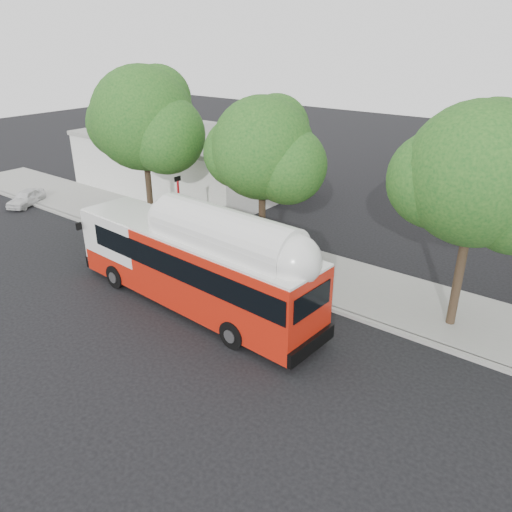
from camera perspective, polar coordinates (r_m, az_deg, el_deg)
The scene contains 11 objects.
ground at distance 22.01m, azimuth -6.67°, elevation -6.69°, with size 120.00×120.00×0.00m, color black.
sidewalk at distance 26.43m, azimuth 3.05°, elevation -0.82°, with size 60.00×5.00×0.15m, color gray.
curb_strip at distance 24.54m, azimuth -0.40°, elevation -2.86°, with size 60.00×0.30×0.15m, color gray.
red_curb_segment at distance 26.30m, azimuth -5.58°, elevation -1.03°, with size 10.00×0.32×0.16m, color maroon.
street_tree_left at distance 29.33m, azimuth -12.08°, elevation 14.61°, with size 6.67×5.80×9.74m.
street_tree_mid at distance 24.52m, azimuth 1.59°, elevation 11.63°, with size 5.75×5.00×8.62m.
street_tree_right at distance 20.24m, azimuth 25.12°, elevation 7.65°, with size 6.21×5.40×9.18m.
low_commercial_bldg at distance 39.77m, azimuth -7.59°, elevation 10.80°, with size 16.20×10.20×4.25m.
transit_bus at distance 21.85m, azimuth -7.10°, elevation -1.37°, with size 13.72×3.53×4.02m.
parked_car at distance 39.01m, azimuth -24.82°, elevation 6.05°, with size 3.23×1.30×1.10m, color silver.
signal_pole at distance 27.04m, azimuth -8.69°, elevation 4.56°, with size 0.13×0.42×4.44m.
Camera 1 is at (13.40, -13.35, 11.25)m, focal length 35.00 mm.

